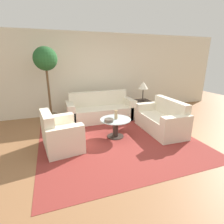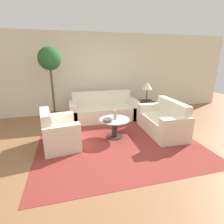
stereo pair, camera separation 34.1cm
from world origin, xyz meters
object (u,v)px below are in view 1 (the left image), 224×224
armchair (59,136)px  potted_plant (46,67)px  loveseat (163,121)px  table_lamp (143,86)px  bowl (109,120)px  coffee_table (115,125)px  sofa_main (100,111)px  vase (116,115)px

armchair → potted_plant: (-0.13, 1.53, 1.31)m
loveseat → potted_plant: 3.34m
table_lamp → bowl: bearing=-140.2°
coffee_table → sofa_main: bearing=89.8°
vase → coffee_table: bearing=-149.6°
loveseat → potted_plant: potted_plant is taller
armchair → table_lamp: size_ratio=1.78×
armchair → loveseat: loveseat is taller
armchair → vase: (1.31, 0.12, 0.28)m
potted_plant → bowl: 2.25m
potted_plant → table_lamp: bearing=-5.0°
loveseat → table_lamp: 1.43m
potted_plant → bowl: size_ratio=10.37×
table_lamp → potted_plant: (-2.78, 0.24, 0.60)m
loveseat → potted_plant: (-2.69, 1.48, 1.31)m
loveseat → potted_plant: size_ratio=0.69×
sofa_main → table_lamp: bearing=-6.6°
sofa_main → armchair: 1.94m
coffee_table → table_lamp: table_lamp is taller
loveseat → vase: size_ratio=6.81×
coffee_table → loveseat: bearing=-2.6°
loveseat → potted_plant: bearing=-117.4°
table_lamp → vase: table_lamp is taller
vase → potted_plant: bearing=135.5°
coffee_table → bowl: 0.31m
loveseat → coffee_table: size_ratio=2.03×
sofa_main → bowl: 1.49m
coffee_table → potted_plant: bearing=135.0°
bowl → loveseat: bearing=2.6°
coffee_table → vase: (0.01, 0.01, 0.27)m
sofa_main → bowl: (-0.21, -1.46, 0.21)m
vase → loveseat: bearing=-3.0°
loveseat → coffee_table: 1.27m
potted_plant → sofa_main: bearing=-3.5°
sofa_main → potted_plant: bearing=176.5°
table_lamp → bowl: (-1.56, -1.30, -0.50)m
table_lamp → vase: 1.83m
armchair → table_lamp: 3.03m
armchair → bowl: (1.09, -0.01, 0.20)m
armchair → coffee_table: size_ratio=1.46×
sofa_main → bowl: sofa_main is taller
sofa_main → vase: sofa_main is taller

